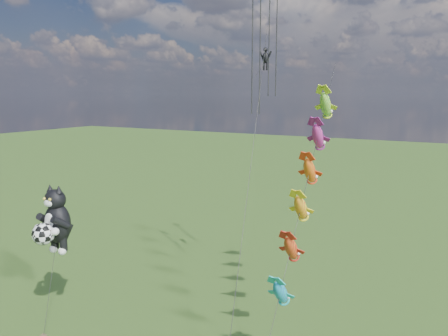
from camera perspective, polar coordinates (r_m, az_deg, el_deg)
The scene contains 4 objects.
ground at distance 36.32m, azimuth -24.06°, elevation -19.08°, with size 300.00×300.00×0.00m, color #1C3E0F.
cat_kite_rig at distance 34.67m, azimuth -21.33°, elevation -6.48°, with size 2.66×4.12×10.40m.
fish_windsock_rig at distance 29.04m, azimuth 10.56°, elevation -2.76°, with size 1.20×15.96×19.24m.
parafoil_rig at distance 32.95m, azimuth 5.37°, elevation 15.20°, with size 5.18×16.96×26.90m.
Camera 1 is at (26.39, -18.30, 16.97)m, focal length 35.00 mm.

